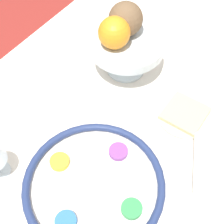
{
  "coord_description": "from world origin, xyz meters",
  "views": [
    {
      "loc": [
        -0.4,
        -0.22,
        1.45
      ],
      "look_at": [
        0.02,
        0.06,
        0.76
      ],
      "focal_mm": 50.0,
      "sensor_mm": 36.0,
      "label": 1
    }
  ],
  "objects_px": {
    "napkin_roll": "(201,163)",
    "bread_plate": "(185,114)",
    "coconut": "(126,19)",
    "orange_fruit": "(114,33)",
    "fruit_stand": "(127,47)",
    "seder_plate": "(94,184)"
  },
  "relations": [
    {
      "from": "bread_plate",
      "to": "napkin_roll",
      "type": "height_order",
      "value": "napkin_roll"
    },
    {
      "from": "napkin_roll",
      "to": "fruit_stand",
      "type": "bearing_deg",
      "value": 61.83
    },
    {
      "from": "napkin_roll",
      "to": "orange_fruit",
      "type": "bearing_deg",
      "value": 68.15
    },
    {
      "from": "coconut",
      "to": "bread_plate",
      "type": "relative_size",
      "value": 0.62
    },
    {
      "from": "coconut",
      "to": "napkin_roll",
      "type": "xyz_separation_m",
      "value": [
        -0.21,
        -0.36,
        -0.15
      ]
    },
    {
      "from": "seder_plate",
      "to": "bread_plate",
      "type": "relative_size",
      "value": 2.16
    },
    {
      "from": "fruit_stand",
      "to": "orange_fruit",
      "type": "height_order",
      "value": "orange_fruit"
    },
    {
      "from": "fruit_stand",
      "to": "coconut",
      "type": "relative_size",
      "value": 2.24
    },
    {
      "from": "fruit_stand",
      "to": "bread_plate",
      "type": "height_order",
      "value": "fruit_stand"
    },
    {
      "from": "bread_plate",
      "to": "napkin_roll",
      "type": "distance_m",
      "value": 0.16
    },
    {
      "from": "bread_plate",
      "to": "napkin_roll",
      "type": "xyz_separation_m",
      "value": [
        -0.12,
        -0.1,
        0.01
      ]
    },
    {
      "from": "seder_plate",
      "to": "coconut",
      "type": "bearing_deg",
      "value": 23.23
    },
    {
      "from": "seder_plate",
      "to": "orange_fruit",
      "type": "bearing_deg",
      "value": 26.54
    },
    {
      "from": "seder_plate",
      "to": "napkin_roll",
      "type": "distance_m",
      "value": 0.27
    },
    {
      "from": "seder_plate",
      "to": "bread_plate",
      "type": "height_order",
      "value": "seder_plate"
    },
    {
      "from": "seder_plate",
      "to": "coconut",
      "type": "xyz_separation_m",
      "value": [
        0.41,
        0.17,
        0.15
      ]
    },
    {
      "from": "orange_fruit",
      "to": "coconut",
      "type": "xyz_separation_m",
      "value": [
        0.06,
        0.0,
        0.0
      ]
    },
    {
      "from": "orange_fruit",
      "to": "bread_plate",
      "type": "xyz_separation_m",
      "value": [
        -0.02,
        -0.26,
        -0.16
      ]
    },
    {
      "from": "napkin_roll",
      "to": "bread_plate",
      "type": "bearing_deg",
      "value": 40.19
    },
    {
      "from": "fruit_stand",
      "to": "orange_fruit",
      "type": "distance_m",
      "value": 0.08
    },
    {
      "from": "coconut",
      "to": "fruit_stand",
      "type": "bearing_deg",
      "value": -137.44
    },
    {
      "from": "bread_plate",
      "to": "fruit_stand",
      "type": "bearing_deg",
      "value": 75.54
    }
  ]
}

